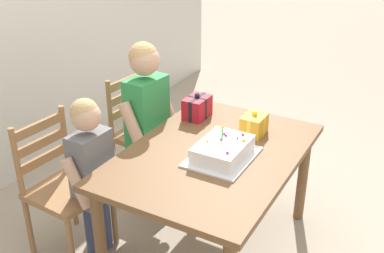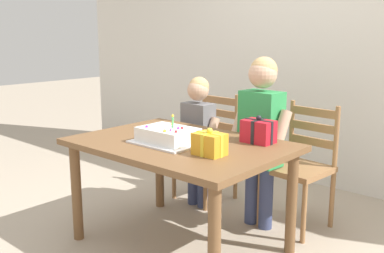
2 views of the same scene
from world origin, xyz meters
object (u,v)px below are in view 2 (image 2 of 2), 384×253
(chair_left, at_px, (208,146))
(chair_right, at_px, (301,166))
(gift_box_red_large, at_px, (258,131))
(child_younger, at_px, (198,129))
(child_older, at_px, (261,126))
(dining_table, at_px, (180,156))
(birthday_cake, at_px, (168,136))
(gift_box_beside_cake, at_px, (210,144))

(chair_left, distance_m, chair_right, 0.88)
(gift_box_red_large, xyz_separation_m, child_younger, (-0.77, 0.30, -0.15))
(child_older, bearing_deg, dining_table, -109.46)
(dining_table, distance_m, chair_right, 0.96)
(dining_table, height_order, child_older, child_older)
(chair_left, distance_m, child_younger, 0.29)
(birthday_cake, xyz_separation_m, child_younger, (-0.35, 0.70, -0.12))
(birthday_cake, distance_m, chair_left, 1.04)
(dining_table, bearing_deg, gift_box_beside_cake, -19.24)
(birthday_cake, height_order, child_older, child_older)
(chair_left, height_order, chair_right, same)
(dining_table, xyz_separation_m, child_younger, (-0.38, 0.62, 0.02))
(birthday_cake, height_order, chair_right, birthday_cake)
(child_older, bearing_deg, child_younger, 179.96)
(birthday_cake, bearing_deg, chair_right, 62.26)
(birthday_cake, xyz_separation_m, gift_box_beside_cake, (0.38, -0.04, 0.02))
(gift_box_beside_cake, relative_size, child_younger, 0.17)
(birthday_cake, bearing_deg, dining_table, 67.02)
(gift_box_red_large, distance_m, child_older, 0.35)
(chair_left, bearing_deg, chair_right, -0.00)
(gift_box_beside_cake, distance_m, child_younger, 1.05)
(chair_left, bearing_deg, gift_box_beside_cake, -50.54)
(child_older, bearing_deg, gift_box_beside_cake, -80.54)
(birthday_cake, distance_m, child_younger, 0.79)
(gift_box_red_large, xyz_separation_m, chair_right, (0.05, 0.51, -0.34))
(dining_table, bearing_deg, gift_box_red_large, 39.37)
(birthday_cake, height_order, chair_left, birthday_cake)
(birthday_cake, relative_size, child_younger, 0.40)
(dining_table, distance_m, chair_left, 0.95)
(child_younger, bearing_deg, gift_box_red_large, -21.26)
(dining_table, distance_m, child_younger, 0.73)
(gift_box_red_large, bearing_deg, chair_right, 84.18)
(chair_right, xyz_separation_m, child_older, (-0.22, -0.21, 0.30))
(child_younger, bearing_deg, child_older, -0.04)
(gift_box_red_large, xyz_separation_m, chair_left, (-0.83, 0.51, -0.34))
(child_younger, bearing_deg, birthday_cake, -63.75)
(gift_box_beside_cake, distance_m, child_older, 0.75)
(gift_box_red_large, relative_size, gift_box_beside_cake, 1.13)
(gift_box_beside_cake, bearing_deg, gift_box_red_large, 83.69)
(gift_box_beside_cake, height_order, chair_right, chair_right)
(birthday_cake, relative_size, child_older, 0.35)
(chair_left, xyz_separation_m, child_older, (0.66, -0.21, 0.30))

